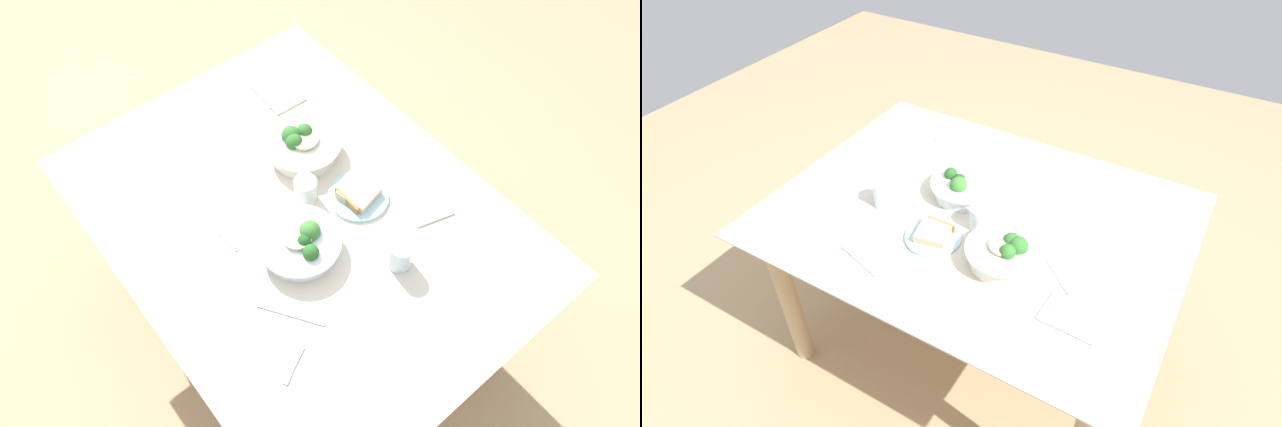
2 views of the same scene
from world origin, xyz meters
The scene contains 13 objects.
ground_plane centered at (0.00, 0.00, 0.00)m, with size 6.00×6.00×0.00m, color tan.
dining_table centered at (0.00, 0.00, 0.62)m, with size 1.40×1.06×0.72m.
broccoli_bowl_far centered at (-0.19, 0.16, 0.75)m, with size 0.25×0.25×0.10m.
broccoli_bowl_near centered at (0.10, -0.07, 0.75)m, with size 0.24×0.24×0.10m.
bread_side_plate centered at (0.06, 0.18, 0.73)m, with size 0.19×0.19×0.04m.
water_glass_center centered at (-0.04, 0.05, 0.76)m, with size 0.07×0.07×0.08m, color silver.
water_glass_side centered at (0.31, 0.12, 0.76)m, with size 0.07×0.07×0.09m, color silver.
fork_by_far_bowl centered at (-0.06, -0.23, 0.72)m, with size 0.11×0.03×0.00m.
fork_by_near_bowl centered at (0.36, -0.31, 0.72)m, with size 0.06×0.10×0.00m.
table_knife_left centered at (-0.37, 0.14, 0.72)m, with size 0.19×0.01×0.00m, color #B7B7BC.
table_knife_right centered at (0.24, -0.22, 0.72)m, with size 0.20×0.01×0.00m, color #B7B7BC.
napkin_folded_upper centered at (-0.45, 0.26, 0.72)m, with size 0.17×0.13×0.01m, color #B1A997.
napkin_folded_lower centered at (0.19, 0.33, 0.72)m, with size 0.18×0.13×0.01m, color #B1A997.
Camera 1 is at (0.79, -0.57, 2.20)m, focal length 32.69 mm.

